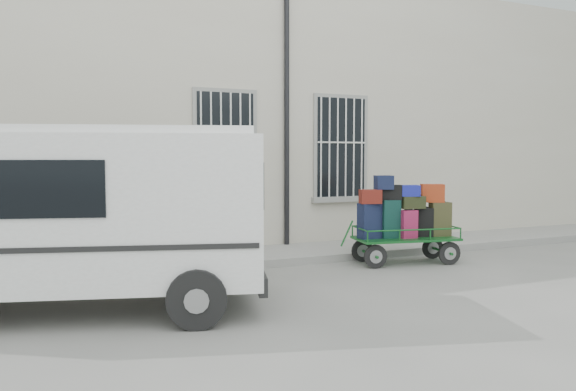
{
  "coord_description": "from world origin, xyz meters",
  "views": [
    {
      "loc": [
        -3.92,
        -8.08,
        2.05
      ],
      "look_at": [
        0.12,
        1.0,
        1.36
      ],
      "focal_mm": 35.0,
      "sensor_mm": 36.0,
      "label": 1
    }
  ],
  "objects": [
    {
      "name": "ground",
      "position": [
        0.0,
        0.0,
        0.0
      ],
      "size": [
        80.0,
        80.0,
        0.0
      ],
      "primitive_type": "plane",
      "color": "slate",
      "rests_on": "ground"
    },
    {
      "name": "building",
      "position": [
        0.0,
        5.5,
        3.0
      ],
      "size": [
        24.0,
        5.15,
        6.0
      ],
      "color": "#BDB5A2",
      "rests_on": "ground"
    },
    {
      "name": "sidewalk",
      "position": [
        0.0,
        2.2,
        0.07
      ],
      "size": [
        24.0,
        1.7,
        0.15
      ],
      "primitive_type": "cube",
      "color": "gray",
      "rests_on": "ground"
    },
    {
      "name": "luggage_cart",
      "position": [
        2.42,
        0.75,
        0.86
      ],
      "size": [
        2.32,
        1.22,
        1.69
      ],
      "rotation": [
        0.0,
        0.0,
        -0.19
      ],
      "color": "black",
      "rests_on": "ground"
    },
    {
      "name": "van",
      "position": [
        -3.46,
        -0.28,
        1.38
      ],
      "size": [
        5.14,
        3.25,
        2.42
      ],
      "rotation": [
        0.0,
        0.0,
        -0.28
      ],
      "color": "silver",
      "rests_on": "ground"
    }
  ]
}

